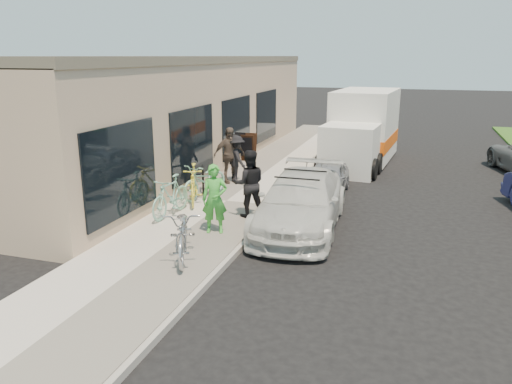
# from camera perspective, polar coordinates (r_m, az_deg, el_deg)

# --- Properties ---
(ground) EXTENTS (120.00, 120.00, 0.00)m
(ground) POSITION_cam_1_polar(r_m,az_deg,el_deg) (11.32, 0.63, -6.66)
(ground) COLOR black
(ground) RESTS_ON ground
(sidewalk) EXTENTS (3.00, 34.00, 0.15)m
(sidewalk) POSITION_cam_1_polar(r_m,az_deg,el_deg) (14.60, -3.38, -1.27)
(sidewalk) COLOR #B9B2A7
(sidewalk) RESTS_ON ground
(curb) EXTENTS (0.12, 34.00, 0.13)m
(curb) POSITION_cam_1_polar(r_m,az_deg,el_deg) (14.14, 2.49, -1.86)
(curb) COLOR #9E9890
(curb) RESTS_ON ground
(storefront) EXTENTS (3.60, 20.00, 4.22)m
(storefront) POSITION_cam_1_polar(r_m,az_deg,el_deg) (19.97, -7.05, 9.12)
(storefront) COLOR tan
(storefront) RESTS_ON ground
(bike_rack) EXTENTS (0.25, 0.53, 0.80)m
(bike_rack) POSITION_cam_1_polar(r_m,az_deg,el_deg) (15.46, -6.08, 1.74)
(bike_rack) COLOR black
(bike_rack) RESTS_ON sidewalk
(sandwich_board) EXTENTS (0.69, 0.70, 1.07)m
(sandwich_board) POSITION_cam_1_polar(r_m,az_deg,el_deg) (20.05, -1.01, 5.15)
(sandwich_board) COLOR black
(sandwich_board) RESTS_ON sidewalk
(sedan_white) EXTENTS (2.21, 4.90, 1.43)m
(sedan_white) POSITION_cam_1_polar(r_m,az_deg,el_deg) (12.54, 5.16, -1.14)
(sedan_white) COLOR silver
(sedan_white) RESTS_ON ground
(sedan_silver) EXTENTS (1.31, 3.07, 1.03)m
(sedan_silver) POSITION_cam_1_polar(r_m,az_deg,el_deg) (15.81, 8.12, 1.55)
(sedan_silver) COLOR #9D9EA3
(sedan_silver) RESTS_ON ground
(moving_truck) EXTENTS (2.64, 6.04, 2.89)m
(moving_truck) POSITION_cam_1_polar(r_m,az_deg,el_deg) (20.74, 12.03, 6.79)
(moving_truck) COLOR silver
(moving_truck) RESTS_ON ground
(tandem_bike) EXTENTS (1.50, 2.21, 1.10)m
(tandem_bike) POSITION_cam_1_polar(r_m,az_deg,el_deg) (10.50, -8.32, -4.54)
(tandem_bike) COLOR #AFAFB1
(tandem_bike) RESTS_ON sidewalk
(woman_rider) EXTENTS (0.69, 0.56, 1.65)m
(woman_rider) POSITION_cam_1_polar(r_m,az_deg,el_deg) (11.78, -4.75, -0.80)
(woman_rider) COLOR green
(woman_rider) RESTS_ON sidewalk
(man_standing) EXTENTS (1.05, 0.96, 1.77)m
(man_standing) POSITION_cam_1_polar(r_m,az_deg,el_deg) (12.93, -0.80, 0.97)
(man_standing) COLOR black
(man_standing) RESTS_ON sidewalk
(cruiser_bike_a) EXTENTS (0.63, 1.80, 1.06)m
(cruiser_bike_a) POSITION_cam_1_polar(r_m,az_deg,el_deg) (13.26, -9.73, -0.47)
(cruiser_bike_a) COLOR #7DBBA2
(cruiser_bike_a) RESTS_ON sidewalk
(cruiser_bike_b) EXTENTS (1.14, 2.07, 1.03)m
(cruiser_bike_b) POSITION_cam_1_polar(r_m,az_deg,el_deg) (14.88, -5.83, 1.34)
(cruiser_bike_b) COLOR #7DBBA2
(cruiser_bike_b) RESTS_ON sidewalk
(cruiser_bike_c) EXTENTS (1.15, 1.87, 1.09)m
(cruiser_bike_c) POSITION_cam_1_polar(r_m,az_deg,el_deg) (14.34, -7.14, 0.89)
(cruiser_bike_c) COLOR yellow
(cruiser_bike_c) RESTS_ON sidewalk
(bystander_a) EXTENTS (1.15, 1.11, 1.57)m
(bystander_a) POSITION_cam_1_polar(r_m,az_deg,el_deg) (16.57, -2.26, 3.81)
(bystander_a) COLOR black
(bystander_a) RESTS_ON sidewalk
(bystander_b) EXTENTS (1.11, 1.06, 1.85)m
(bystander_b) POSITION_cam_1_polar(r_m,az_deg,el_deg) (16.49, -3.08, 4.24)
(bystander_b) COLOR brown
(bystander_b) RESTS_ON sidewalk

